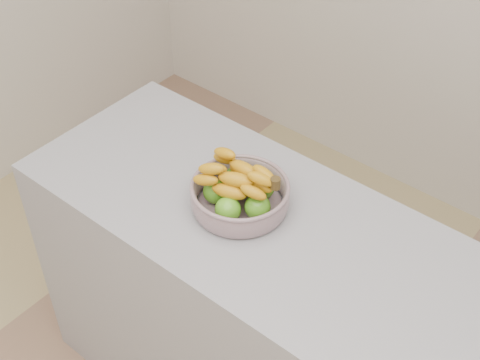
% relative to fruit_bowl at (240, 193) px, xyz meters
% --- Properties ---
extents(room_shell, '(4.05, 4.05, 2.73)m').
position_rel_fruit_bowl_xyz_m(room_shell, '(0.35, -0.62, 0.76)').
color(room_shell, beige).
rests_on(room_shell, ground).
extents(fruit_bowl, '(0.28, 0.28, 0.15)m').
position_rel_fruit_bowl_xyz_m(fruit_bowl, '(0.00, 0.00, 0.00)').
color(fruit_bowl, '#9DACBD').
rests_on(fruit_bowl, counter).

